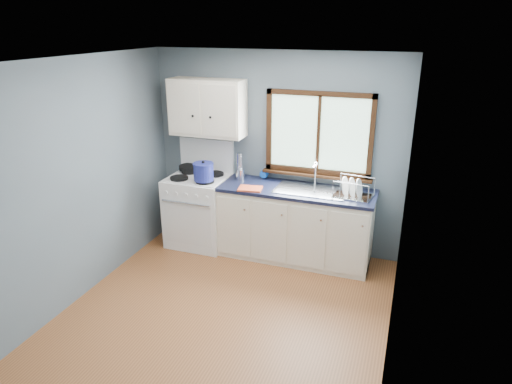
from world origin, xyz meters
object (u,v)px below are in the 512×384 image
(skillet, at_px, (190,168))
(dish_rack, at_px, (353,192))
(utensil_crock, at_px, (240,174))
(gas_range, at_px, (199,208))
(stockpot, at_px, (204,171))
(sink, at_px, (311,195))
(base_cabinets, at_px, (295,227))
(thermos, at_px, (240,166))

(skillet, height_order, dish_rack, dish_rack)
(utensil_crock, distance_m, dish_rack, 1.44)
(gas_range, height_order, stockpot, gas_range)
(utensil_crock, bearing_deg, dish_rack, -5.16)
(gas_range, xyz_separation_m, sink, (1.49, 0.02, 0.37))
(skillet, xyz_separation_m, utensil_crock, (0.73, -0.04, 0.00))
(skillet, bearing_deg, gas_range, -35.14)
(skillet, xyz_separation_m, dish_rack, (2.17, -0.17, -0.01))
(base_cabinets, xyz_separation_m, thermos, (-0.79, 0.16, 0.67))
(gas_range, distance_m, skillet, 0.55)
(sink, distance_m, thermos, 1.01)
(base_cabinets, distance_m, utensil_crock, 0.96)
(sink, xyz_separation_m, stockpot, (-1.32, -0.18, 0.21))
(stockpot, height_order, thermos, thermos)
(dish_rack, bearing_deg, utensil_crock, -177.92)
(base_cabinets, height_order, sink, sink)
(base_cabinets, bearing_deg, thermos, 168.84)
(skillet, distance_m, dish_rack, 2.17)
(sink, bearing_deg, stockpot, -172.14)
(stockpot, height_order, dish_rack, stockpot)
(gas_range, relative_size, dish_rack, 2.94)
(thermos, relative_size, dish_rack, 0.71)
(sink, relative_size, dish_rack, 1.82)
(sink, bearing_deg, base_cabinets, 179.87)
(gas_range, xyz_separation_m, stockpot, (0.17, -0.16, 0.58))
(dish_rack, bearing_deg, thermos, -179.86)
(utensil_crock, xyz_separation_m, thermos, (-0.03, 0.05, 0.09))
(base_cabinets, bearing_deg, sink, -0.13)
(stockpot, distance_m, dish_rack, 1.82)
(thermos, bearing_deg, utensil_crock, -61.84)
(sink, xyz_separation_m, thermos, (-0.97, 0.16, 0.22))
(gas_range, distance_m, base_cabinets, 1.31)
(sink, bearing_deg, gas_range, -179.29)
(base_cabinets, bearing_deg, stockpot, -170.89)
(utensil_crock, bearing_deg, thermos, 118.16)
(utensil_crock, bearing_deg, skillet, 176.95)
(base_cabinets, distance_m, thermos, 1.05)
(gas_range, height_order, skillet, gas_range)
(sink, xyz_separation_m, dish_rack, (0.49, -0.03, 0.12))
(utensil_crock, relative_size, thermos, 1.03)
(base_cabinets, distance_m, sink, 0.48)
(stockpot, bearing_deg, skillet, 137.95)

